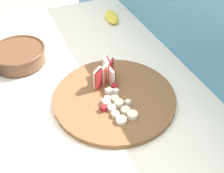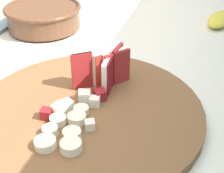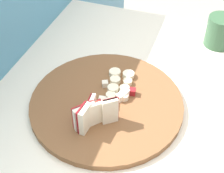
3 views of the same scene
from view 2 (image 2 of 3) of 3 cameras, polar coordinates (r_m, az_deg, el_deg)
The scene contains 6 objects.
cutting_board at distance 0.54m, azimuth -4.08°, elevation -4.33°, with size 0.37×0.37×0.02m, color brown.
apple_wedge_fan at distance 0.57m, azimuth -1.00°, elevation 3.19°, with size 0.08×0.09×0.07m.
apple_dice_pile at distance 0.52m, azimuth -5.90°, elevation -3.14°, with size 0.10×0.09×0.02m.
banana_slice_rows at distance 0.49m, azimuth -8.18°, elevation -7.05°, with size 0.11×0.07×0.01m.
ceramic_bowl at distance 0.85m, azimuth -11.69°, elevation 11.81°, with size 0.19×0.19×0.06m.
banana_peel at distance 0.92m, azimuth 18.02°, elevation 10.97°, with size 0.12×0.05×0.03m, color gold.
Camera 2 is at (0.50, 0.19, 1.27)m, focal length 53.09 mm.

